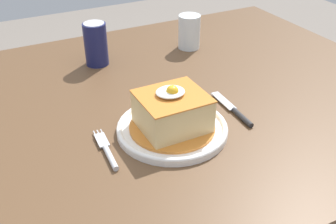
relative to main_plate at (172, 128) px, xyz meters
name	(u,v)px	position (x,y,z in m)	size (l,w,h in m)	color
dining_table	(142,133)	(-0.01, 0.14, -0.10)	(1.45, 0.99, 0.73)	brown
main_plate	(172,128)	(0.00, 0.00, 0.00)	(0.24, 0.24, 0.02)	white
sandwich_meal	(172,112)	(0.00, 0.00, 0.04)	(0.19, 0.19, 0.10)	orange
fork	(108,152)	(-0.15, -0.01, 0.00)	(0.03, 0.14, 0.01)	silver
knife	(237,112)	(0.17, -0.01, 0.00)	(0.02, 0.17, 0.01)	#262628
soda_can	(96,44)	(-0.03, 0.41, 0.05)	(0.07, 0.07, 0.12)	#191E51
drinking_glass	(189,34)	(0.26, 0.39, 0.04)	(0.07, 0.07, 0.10)	silver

